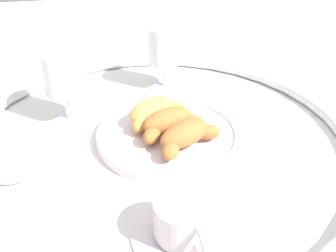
% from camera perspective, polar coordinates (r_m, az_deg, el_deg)
% --- Properties ---
extents(ground_plane, '(2.20, 2.20, 0.00)m').
position_cam_1_polar(ground_plane, '(0.68, -1.93, -2.20)').
color(ground_plane, silver).
extents(table_chrome_rim, '(0.72, 0.72, 0.02)m').
position_cam_1_polar(table_chrome_rim, '(0.68, -1.95, -1.36)').
color(table_chrome_rim, silver).
rests_on(table_chrome_rim, ground_plane).
extents(pastry_plate, '(0.26, 0.26, 0.02)m').
position_cam_1_polar(pastry_plate, '(0.68, -0.00, -1.39)').
color(pastry_plate, silver).
rests_on(pastry_plate, ground_plane).
extents(croissant_large, '(0.12, 0.11, 0.04)m').
position_cam_1_polar(croissant_large, '(0.69, -2.18, 2.35)').
color(croissant_large, '#D6994C').
rests_on(croissant_large, pastry_plate).
extents(croissant_small, '(0.13, 0.10, 0.04)m').
position_cam_1_polar(croissant_small, '(0.66, 0.15, 0.54)').
color(croissant_small, '#AD6B33').
rests_on(croissant_small, pastry_plate).
extents(croissant_extra, '(0.12, 0.10, 0.04)m').
position_cam_1_polar(croissant_extra, '(0.63, 2.81, -1.44)').
color(croissant_extra, '#AD6B33').
rests_on(croissant_extra, pastry_plate).
extents(coffee_cup_near, '(0.14, 0.14, 0.06)m').
position_cam_1_polar(coffee_cup_near, '(0.49, 2.82, -14.67)').
color(coffee_cup_near, silver).
rests_on(coffee_cup_near, ground_plane).
extents(coffee_cup_far, '(0.14, 0.14, 0.06)m').
position_cam_1_polar(coffee_cup_far, '(0.64, -23.22, -4.95)').
color(coffee_cup_far, silver).
rests_on(coffee_cup_far, ground_plane).
extents(juice_glass_left, '(0.08, 0.08, 0.14)m').
position_cam_1_polar(juice_glass_left, '(0.73, -15.91, 7.38)').
color(juice_glass_left, white).
rests_on(juice_glass_left, ground_plane).
extents(juice_glass_right, '(0.08, 0.08, 0.14)m').
position_cam_1_polar(juice_glass_right, '(0.84, -0.61, 11.95)').
color(juice_glass_right, white).
rests_on(juice_glass_right, ground_plane).
extents(sugar_packet, '(0.06, 0.06, 0.01)m').
position_cam_1_polar(sugar_packet, '(0.83, 16.51, 3.37)').
color(sugar_packet, white).
rests_on(sugar_packet, ground_plane).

